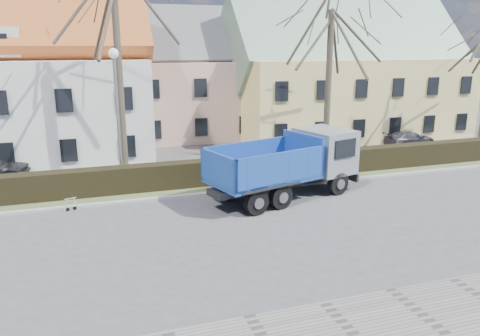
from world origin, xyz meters
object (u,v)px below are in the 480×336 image
object	(u,v)px
cart_frame	(66,204)
parked_car_b	(410,139)
dump_truck	(280,166)
streetlight	(118,120)

from	to	relation	value
cart_frame	parked_car_b	bearing A→B (deg)	15.86
parked_car_b	dump_truck	bearing A→B (deg)	118.64
dump_truck	parked_car_b	distance (m)	15.33
dump_truck	cart_frame	xyz separation A→B (m)	(-9.60, 1.18, -1.24)
streetlight	parked_car_b	bearing A→B (deg)	10.42
dump_truck	cart_frame	world-z (taller)	dump_truck
dump_truck	cart_frame	bearing A→B (deg)	156.57
dump_truck	streetlight	size ratio (longest dim) A/B	1.12
streetlight	cart_frame	size ratio (longest dim) A/B	9.78
parked_car_b	streetlight	bearing A→B (deg)	98.97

